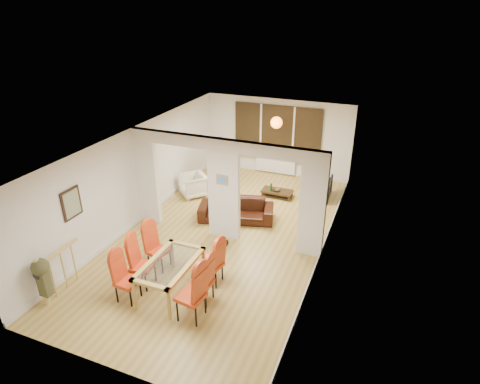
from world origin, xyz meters
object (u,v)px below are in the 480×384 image
Objects in this scene: dining_chair_la at (127,279)px; sofa at (236,210)px; dining_table at (171,277)px; dining_chair_ra at (191,293)px; television at (326,189)px; coffee_table at (277,194)px; dining_chair_lb at (142,263)px; dining_chair_rc at (212,262)px; dining_chair_lc at (158,248)px; bottle at (271,187)px; bowl at (276,190)px; dining_chair_rb at (201,280)px; person at (218,163)px; armchair at (193,185)px.

dining_chair_la is 0.51× the size of sofa.
dining_table is 1.32× the size of dining_chair_ra.
dining_chair_ra is at bearing 163.74° from television.
dining_chair_lb is at bearing -105.26° from coffee_table.
dining_chair_rc is at bearing -91.09° from coffee_table.
dining_chair_lc reaches higher than bottle.
dining_chair_la is 0.88× the size of dining_chair_ra.
dining_table reaches higher than television.
coffee_table is at bearing 71.37° from bowl.
dining_chair_la is at bearing -76.09° from dining_chair_lc.
dining_chair_lb is 5.32m from coffee_table.
dining_chair_rb is 5.14m from coffee_table.
dining_chair_rc is at bearing 160.04° from television.
sofa is (0.76, 3.35, -0.25)m from dining_chair_lb.
dining_chair_ra is at bearing -73.35° from dining_chair_rc.
coffee_table is at bearing 80.27° from dining_chair_la.
dining_chair_ra is 0.68× the size of person.
dining_chair_la is 0.60× the size of person.
dining_chair_rb is 4.90m from armchair.
sofa is at bearing 30.95° from person.
dining_chair_lc is 3.78m from armchair.
dining_chair_lc is at bearing -105.67° from bottle.
television is at bearing 77.83° from dining_chair_rb.
person is 3.43m from television.
dining_chair_ra is at bearing 12.94° from person.
coffee_table is (0.64, 1.77, -0.19)m from sofa.
dining_chair_ra is at bearing -88.14° from bottle.
dining_chair_rb is (0.72, -0.02, 0.15)m from dining_table.
bottle is 0.19m from bowl.
dining_chair_lb is at bearing -105.23° from bowl.
dining_chair_ra is 3.91m from sofa.
dining_chair_lc is 4.60× the size of bowl.
dining_chair_lc is (0.01, 1.15, 0.02)m from dining_chair_la.
sofa is (0.09, 3.32, -0.07)m from dining_table.
sofa is at bearing -109.95° from bowl.
dining_chair_la is at bearing -34.79° from armchair.
coffee_table is (1.40, 5.12, -0.44)m from dining_chair_lb.
dining_table is 5.18m from person.
coffee_table is at bearing 106.39° from television.
dining_table is 1.52× the size of television.
dining_chair_lc is 1.52m from dining_chair_rb.
armchair is at bearing 120.25° from dining_chair_lc.
person is at bearing 88.63° from dining_chair_lb.
sofa is 2.67× the size of armchair.
person reaches higher than dining_chair_lb.
armchair is at bearing 96.32° from dining_chair_lb.
armchair is (-1.04, 3.63, -0.19)m from dining_chair_lc.
dining_table is 6.69× the size of bowl.
person is at bearing 179.35° from bottle.
sofa reaches higher than television.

